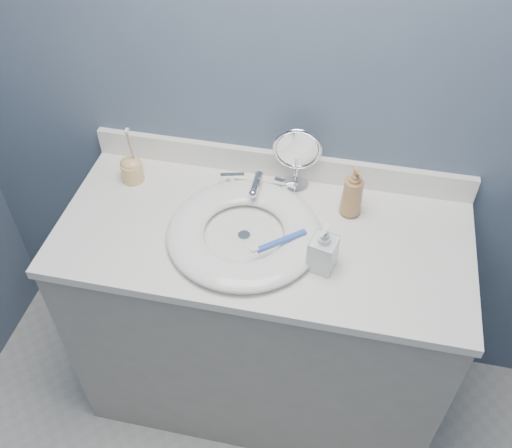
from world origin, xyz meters
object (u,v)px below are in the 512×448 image
(soap_bottle_clear, at_px, (323,247))
(soap_bottle_amber, at_px, (353,191))
(toothbrush_holder, at_px, (132,169))
(makeup_mirror, at_px, (297,156))

(soap_bottle_clear, bearing_deg, soap_bottle_amber, 89.91)
(soap_bottle_amber, bearing_deg, toothbrush_holder, 149.62)
(makeup_mirror, height_order, soap_bottle_clear, makeup_mirror)
(makeup_mirror, xyz_separation_m, soap_bottle_clear, (0.12, -0.32, -0.04))
(soap_bottle_clear, distance_m, toothbrush_holder, 0.68)
(toothbrush_holder, bearing_deg, soap_bottle_amber, -0.64)
(soap_bottle_amber, height_order, soap_bottle_clear, soap_bottle_amber)
(makeup_mirror, xyz_separation_m, soap_bottle_amber, (0.18, -0.09, -0.03))
(soap_bottle_amber, xyz_separation_m, soap_bottle_clear, (-0.06, -0.23, -0.01))
(soap_bottle_amber, distance_m, toothbrush_holder, 0.70)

